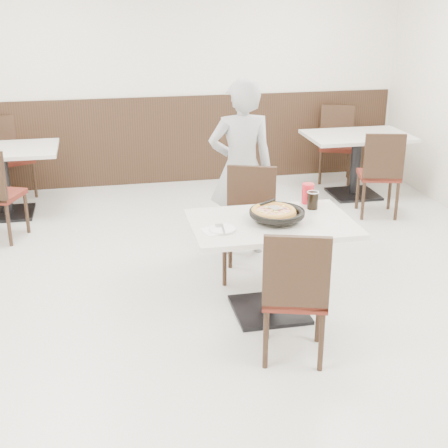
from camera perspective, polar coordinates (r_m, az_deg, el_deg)
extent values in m
plane|color=#B2B2AC|center=(4.96, -0.11, -7.65)|extent=(7.00, 7.00, 0.00)
cube|color=silver|center=(7.88, -5.37, 13.70)|extent=(6.00, 0.04, 2.80)
cube|color=black|center=(8.01, -5.15, 7.64)|extent=(5.90, 0.03, 1.10)
cylinder|color=black|center=(4.63, 4.38, 0.58)|extent=(0.14, 0.14, 0.04)
cylinder|color=black|center=(4.59, 4.86, 0.71)|extent=(0.39, 0.39, 0.01)
cylinder|color=gold|center=(4.60, 4.53, 0.99)|extent=(0.37, 0.37, 0.02)
cube|color=silver|center=(4.61, 4.67, 1.50)|extent=(0.09, 0.11, 0.00)
cube|color=white|center=(4.41, -0.84, -0.62)|extent=(0.20, 0.20, 0.00)
cylinder|color=white|center=(4.42, -0.13, -0.49)|extent=(0.21, 0.21, 0.01)
cube|color=silver|center=(4.39, -0.07, -0.49)|extent=(0.03, 0.16, 0.00)
cylinder|color=black|center=(4.89, 8.11, 2.12)|extent=(0.09, 0.09, 0.13)
cylinder|color=red|center=(5.01, 7.68, 2.79)|extent=(0.11, 0.11, 0.16)
imported|color=#ADAEB1|center=(5.71, 1.57, 5.11)|extent=(0.61, 0.41, 1.64)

